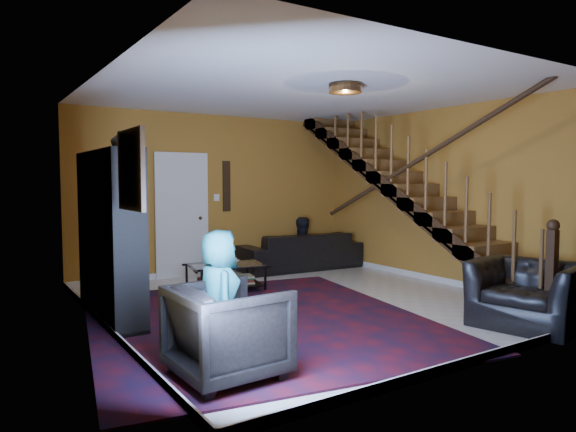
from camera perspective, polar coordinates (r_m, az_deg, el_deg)
name	(u,v)px	position (r m, az deg, el deg)	size (l,w,h in m)	color
floor	(306,303)	(7.02, 2.05, -9.64)	(5.50, 5.50, 0.00)	beige
room	(177,293)	(7.57, -12.28, -8.35)	(5.50, 5.50, 5.50)	#A36824
staircase	(419,197)	(8.23, 14.32, 2.08)	(0.95, 5.02, 3.18)	brown
bookshelf	(111,239)	(6.42, -19.12, -2.41)	(0.35, 1.80, 2.00)	black
door	(182,217)	(8.94, -11.70, -0.13)	(0.82, 0.05, 2.05)	silver
framed_picture	(131,170)	(4.89, -17.06, 4.92)	(0.04, 0.74, 0.74)	#98351B
wall_hanging	(227,186)	(9.27, -6.84, 3.31)	(0.14, 0.03, 0.90)	black
ceiling_fixture	(345,88)	(6.28, 6.40, 13.91)	(0.40, 0.40, 0.10)	#3F2814
rug	(258,320)	(6.17, -3.37, -11.47)	(3.72, 4.26, 0.02)	#430C14
sofa	(300,251)	(9.63, 1.29, -3.87)	(2.31, 0.90, 0.68)	black
armchair_left	(228,331)	(4.41, -6.72, -12.62)	(0.85, 0.87, 0.79)	black
armchair_right	(528,294)	(6.48, 25.11, -7.85)	(1.13, 0.99, 0.74)	black
person_adult_a	(221,266)	(8.92, -7.44, -5.57)	(0.46, 0.30, 1.26)	black
person_adult_b	(301,254)	(9.71, 1.42, -4.29)	(0.69, 0.53, 1.41)	black
person_child	(219,296)	(4.73, -7.68, -8.85)	(0.59, 0.39, 1.21)	#1B6A64
coffee_table	(226,276)	(7.71, -6.89, -6.67)	(1.19, 0.85, 0.41)	black
cup_a	(233,261)	(7.65, -6.15, -5.02)	(0.13, 0.13, 0.10)	#999999
cup_b	(229,262)	(7.63, -6.57, -5.09)	(0.09, 0.09, 0.09)	#999999
bowl	(231,262)	(7.74, -6.37, -5.08)	(0.23, 0.23, 0.06)	#999999
vase	(119,140)	(5.91, -18.22, 8.06)	(0.18, 0.18, 0.19)	#999999
popcorn_bucket	(243,364)	(4.53, -5.03, -16.09)	(0.14, 0.14, 0.16)	red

